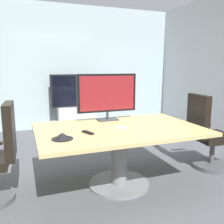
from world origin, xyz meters
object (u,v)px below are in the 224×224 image
(office_chair_right, at_px, (207,138))
(wall_display_unit, at_px, (77,111))
(tv_monitor, at_px, (107,94))
(conference_phone, at_px, (62,136))
(remote_control, at_px, (88,133))
(conference_table, at_px, (119,141))

(office_chair_right, height_order, wall_display_unit, wall_display_unit)
(tv_monitor, distance_m, conference_phone, 1.08)
(wall_display_unit, relative_size, remote_control, 7.71)
(office_chair_right, distance_m, remote_control, 1.86)
(tv_monitor, relative_size, wall_display_unit, 0.64)
(conference_phone, distance_m, remote_control, 0.33)
(office_chair_right, relative_size, tv_monitor, 1.30)
(conference_table, relative_size, wall_display_unit, 1.50)
(office_chair_right, distance_m, tv_monitor, 1.59)
(tv_monitor, xyz_separation_m, wall_display_unit, (0.11, 2.52, -0.66))
(office_chair_right, relative_size, conference_phone, 4.95)
(conference_phone, relative_size, remote_control, 1.29)
(office_chair_right, height_order, remote_control, office_chair_right)
(conference_table, distance_m, wall_display_unit, 2.99)
(tv_monitor, bearing_deg, wall_display_unit, 87.50)
(wall_display_unit, bearing_deg, tv_monitor, -92.50)
(tv_monitor, distance_m, remote_control, 0.81)
(conference_phone, bearing_deg, wall_display_unit, 75.34)
(conference_table, xyz_separation_m, wall_display_unit, (0.12, 2.99, -0.13))
(conference_table, relative_size, tv_monitor, 2.34)
(conference_table, bearing_deg, tv_monitor, 88.72)
(conference_table, xyz_separation_m, conference_phone, (-0.73, -0.25, 0.21))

